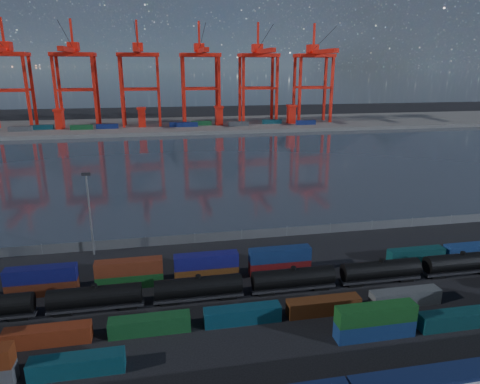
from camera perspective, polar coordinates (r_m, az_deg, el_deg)
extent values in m
plane|color=black|center=(67.64, 5.00, -15.34)|extent=(700.00, 700.00, 0.00)
plane|color=#2C3440|center=(164.90, -4.95, 3.88)|extent=(700.00, 700.00, 0.00)
cube|color=#514F4C|center=(267.93, -7.40, 8.83)|extent=(700.00, 70.00, 2.00)
cone|color=#1E2630|center=(1680.59, -3.74, 22.97)|extent=(1040.00, 1040.00, 460.00)
cone|color=#1E2630|center=(1773.01, 10.16, 21.12)|extent=(960.00, 960.00, 380.00)
cone|color=#1E2630|center=(1920.10, 20.46, 18.81)|extent=(840.00, 840.00, 300.00)
cube|color=#0F193A|center=(53.57, 28.15, -20.24)|extent=(25.76, 2.78, 0.52)
cube|color=#0D3945|center=(58.49, -20.87, -20.74)|extent=(11.10, 2.26, 2.40)
cube|color=navy|center=(63.71, 17.49, -17.02)|extent=(11.10, 2.26, 2.40)
cube|color=#144C1B|center=(62.45, 17.68, -15.17)|extent=(11.10, 2.26, 2.40)
cube|color=#0A3438|center=(69.99, 26.82, -14.90)|extent=(11.10, 2.26, 2.40)
cube|color=maroon|center=(65.01, -24.25, -17.06)|extent=(11.13, 2.26, 2.41)
cube|color=#13481F|center=(63.11, -11.93, -16.92)|extent=(11.13, 2.26, 2.41)
cube|color=#0D3546|center=(63.95, 0.34, -16.04)|extent=(11.13, 2.26, 2.41)
cube|color=#4E260F|center=(67.10, 11.08, -14.68)|extent=(11.13, 2.26, 2.41)
cube|color=#464A4C|center=(72.75, 21.15, -12.95)|extent=(11.13, 2.26, 2.41)
cube|color=#4C1E0F|center=(77.63, -24.81, -11.48)|extent=(11.01, 2.24, 2.39)
cube|color=#0F104D|center=(76.60, -25.02, -9.89)|extent=(11.01, 2.24, 2.39)
cube|color=#114219|center=(75.34, -14.45, -11.27)|extent=(11.01, 2.24, 2.39)
cube|color=maroon|center=(74.28, -14.58, -9.63)|extent=(11.01, 2.24, 2.39)
cube|color=#5A3112|center=(75.43, -4.48, -10.72)|extent=(11.01, 2.24, 2.39)
cube|color=navy|center=(74.38, -4.52, -9.08)|extent=(11.01, 2.24, 2.39)
cube|color=#5E0E0F|center=(77.76, 5.32, -9.87)|extent=(11.01, 2.24, 2.39)
cube|color=navy|center=(76.74, 5.36, -8.27)|extent=(11.01, 2.24, 2.39)
cube|color=#0B383A|center=(88.59, 22.41, -7.72)|extent=(11.01, 2.24, 2.39)
cube|color=navy|center=(95.47, 28.48, -6.77)|extent=(11.01, 2.24, 2.39)
cube|color=black|center=(72.90, -27.27, -14.48)|extent=(2.61, 1.88, 0.63)
cylinder|color=black|center=(69.48, -18.73, -13.01)|extent=(13.58, 3.03, 3.03)
cylinder|color=black|center=(68.70, -18.86, -11.79)|extent=(0.84, 0.84, 0.52)
cube|color=black|center=(70.29, -18.60, -14.20)|extent=(14.10, 2.09, 0.42)
cube|color=black|center=(71.35, -22.43, -14.53)|extent=(2.61, 1.88, 0.63)
cube|color=black|center=(69.95, -14.64, -14.40)|extent=(2.61, 1.88, 0.63)
cylinder|color=black|center=(68.86, -5.56, -12.42)|extent=(13.58, 3.03, 3.03)
cylinder|color=black|center=(68.07, -5.60, -11.19)|extent=(0.84, 0.84, 0.52)
cube|color=black|center=(69.67, -5.52, -13.63)|extent=(14.10, 2.09, 0.42)
cube|color=black|center=(69.71, -9.48, -14.17)|extent=(2.61, 1.88, 0.63)
cube|color=black|center=(70.37, -1.59, -13.62)|extent=(2.61, 1.88, 0.63)
cylinder|color=black|center=(71.66, 7.11, -11.26)|extent=(13.58, 3.03, 3.03)
cylinder|color=black|center=(70.91, 7.16, -10.06)|extent=(0.84, 0.84, 0.52)
cube|color=black|center=(72.45, 7.07, -12.43)|extent=(14.10, 2.09, 0.42)
cube|color=black|center=(71.47, 3.37, -13.14)|extent=(2.61, 1.88, 0.63)
cube|color=black|center=(74.11, 10.60, -12.26)|extent=(2.61, 1.88, 0.63)
cylinder|color=black|center=(77.53, 18.25, -9.77)|extent=(13.58, 3.03, 3.03)
cylinder|color=black|center=(76.83, 18.36, -8.65)|extent=(0.84, 0.84, 0.52)
cube|color=black|center=(78.26, 18.14, -10.88)|extent=(14.10, 2.09, 0.42)
cube|color=black|center=(76.40, 14.95, -11.64)|extent=(2.61, 1.88, 0.63)
cube|color=black|center=(80.71, 21.09, -10.65)|extent=(2.61, 1.88, 0.63)
cylinder|color=black|center=(85.83, 27.44, -8.26)|extent=(13.58, 3.03, 3.03)
cylinder|color=black|center=(85.20, 27.59, -7.24)|extent=(0.84, 0.84, 0.52)
cube|color=black|center=(86.48, 27.30, -9.27)|extent=(14.10, 2.09, 0.42)
cube|color=black|center=(83.94, 24.69, -10.01)|extent=(2.61, 1.88, 0.63)
cube|color=#595B5E|center=(91.54, 0.24, -5.76)|extent=(160.00, 0.06, 2.00)
cylinder|color=slate|center=(93.05, -24.90, -6.93)|extent=(0.12, 0.12, 2.20)
cylinder|color=slate|center=(91.03, -18.76, -6.75)|extent=(0.12, 0.12, 2.20)
cylinder|color=slate|center=(90.09, -12.42, -6.48)|extent=(0.12, 0.12, 2.20)
cylinder|color=slate|center=(90.25, -6.04, -6.12)|extent=(0.12, 0.12, 2.20)
cylinder|color=slate|center=(91.50, 0.24, -5.70)|extent=(0.12, 0.12, 2.20)
cylinder|color=slate|center=(93.82, 6.27, -5.23)|extent=(0.12, 0.12, 2.20)
cylinder|color=slate|center=(97.11, 11.94, -4.74)|extent=(0.12, 0.12, 2.20)
cylinder|color=slate|center=(101.29, 17.18, -4.24)|extent=(0.12, 0.12, 2.20)
cylinder|color=slate|center=(106.24, 21.97, -3.76)|extent=(0.12, 0.12, 2.20)
cylinder|color=slate|center=(111.88, 26.29, -3.29)|extent=(0.12, 0.12, 2.20)
cylinder|color=slate|center=(86.78, -19.34, -3.05)|extent=(0.36, 0.36, 16.00)
cube|color=black|center=(84.53, -19.86, 2.26)|extent=(1.60, 0.40, 0.60)
cube|color=red|center=(263.99, -26.47, 11.56)|extent=(1.49, 1.49, 42.03)
cube|color=red|center=(274.82, -25.87, 11.75)|extent=(1.49, 1.49, 42.03)
cube|color=red|center=(266.73, -28.69, 11.76)|extent=(20.55, 1.31, 1.31)
cube|color=red|center=(277.45, -28.01, 11.95)|extent=(20.55, 1.31, 1.31)
cube|color=red|center=(271.88, -28.90, 15.80)|extent=(23.35, 13.08, 2.05)
cube|color=red|center=(275.59, -28.79, 16.68)|extent=(5.60, 7.47, 4.67)
cube|color=red|center=(274.17, -29.12, 18.13)|extent=(1.12, 1.12, 14.94)
cube|color=red|center=(260.63, -23.35, 11.88)|extent=(1.49, 1.49, 42.03)
cube|color=red|center=(271.59, -22.87, 12.06)|extent=(1.49, 1.49, 42.03)
cube|color=red|center=(257.17, -18.78, 12.29)|extent=(1.49, 1.49, 42.03)
cube|color=red|center=(268.27, -18.48, 12.45)|extent=(1.49, 1.49, 42.03)
cube|color=red|center=(258.59, -21.13, 12.56)|extent=(20.55, 1.31, 1.31)
cube|color=red|center=(269.63, -20.73, 12.71)|extent=(20.55, 1.31, 1.31)
cube|color=red|center=(263.90, -21.36, 16.72)|extent=(23.35, 13.08, 2.05)
cube|color=red|center=(252.92, -21.85, 17.16)|extent=(2.80, 44.83, 2.33)
cube|color=red|center=(267.72, -21.32, 17.61)|extent=(5.60, 7.47, 4.67)
cube|color=red|center=(266.26, -21.55, 19.11)|extent=(1.12, 1.12, 14.94)
cylinder|color=black|center=(251.01, -22.11, 18.65)|extent=(0.22, 38.44, 12.68)
cube|color=red|center=(255.70, -15.50, 12.54)|extent=(1.49, 1.49, 42.03)
cube|color=red|center=(266.86, -15.33, 12.69)|extent=(1.49, 1.49, 42.03)
cube|color=red|center=(255.01, -10.79, 12.83)|extent=(1.49, 1.49, 42.03)
cube|color=red|center=(266.20, -10.81, 12.96)|extent=(1.49, 1.49, 42.03)
cube|color=red|center=(255.04, -13.18, 13.17)|extent=(20.55, 1.31, 1.31)
cube|color=red|center=(266.23, -13.11, 13.29)|extent=(20.55, 1.31, 1.31)
cube|color=red|center=(260.42, -13.42, 17.38)|extent=(23.35, 13.08, 2.05)
cube|color=red|center=(249.28, -13.55, 17.87)|extent=(2.80, 44.83, 2.33)
cube|color=red|center=(264.29, -13.46, 18.27)|extent=(5.60, 7.47, 4.67)
cube|color=red|center=(262.81, -13.58, 19.81)|extent=(1.12, 1.12, 14.94)
cylinder|color=black|center=(247.35, -13.67, 19.39)|extent=(0.22, 38.44, 12.68)
cube|color=red|center=(255.52, -7.47, 12.98)|extent=(1.49, 1.49, 42.03)
cube|color=red|center=(266.69, -7.63, 13.11)|extent=(1.49, 1.49, 42.03)
cube|color=red|center=(257.63, -2.78, 13.12)|extent=(1.49, 1.49, 42.03)
cube|color=red|center=(268.71, -3.13, 13.25)|extent=(1.49, 1.49, 42.03)
cube|color=red|center=(256.26, -5.13, 13.53)|extent=(20.55, 1.31, 1.31)
cube|color=red|center=(267.40, -5.39, 13.64)|extent=(20.55, 1.31, 1.31)
cube|color=red|center=(261.62, -5.37, 17.73)|extent=(23.35, 13.08, 2.05)
cube|color=red|center=(250.53, -5.11, 18.22)|extent=(2.80, 44.83, 2.33)
cube|color=red|center=(265.47, -5.48, 18.61)|extent=(5.60, 7.47, 4.67)
cube|color=red|center=(264.00, -5.48, 20.15)|extent=(1.12, 1.12, 14.94)
cylinder|color=black|center=(248.61, -5.09, 19.75)|extent=(0.22, 38.44, 12.68)
cube|color=red|center=(260.09, 0.46, 13.17)|extent=(1.49, 1.49, 42.03)
cube|color=red|center=(271.07, -0.02, 13.30)|extent=(1.49, 1.49, 42.03)
cube|color=red|center=(264.90, 4.94, 13.17)|extent=(1.49, 1.49, 42.03)
cube|color=red|center=(275.68, 4.29, 13.31)|extent=(1.49, 1.49, 42.03)
cube|color=red|center=(262.19, 2.72, 13.64)|extent=(20.55, 1.31, 1.31)
cube|color=red|center=(273.09, 2.16, 13.75)|extent=(20.55, 1.31, 1.31)
cube|color=red|center=(267.43, 2.48, 17.75)|extent=(23.35, 13.08, 2.05)
cube|color=red|center=(256.60, 3.10, 18.22)|extent=(2.80, 44.83, 2.33)
cube|color=red|center=(271.20, 2.30, 18.62)|extent=(5.60, 7.47, 4.67)
cube|color=red|center=(269.76, 2.42, 20.12)|extent=(1.12, 1.12, 14.94)
cylinder|color=black|center=(254.72, 3.25, 19.70)|extent=(0.22, 38.44, 12.68)
cube|color=red|center=(269.17, 7.98, 13.13)|extent=(1.49, 1.49, 42.03)
cube|color=red|center=(279.79, 7.23, 13.27)|extent=(1.49, 1.49, 42.03)
cube|color=red|center=(276.43, 12.12, 13.01)|extent=(1.49, 1.49, 42.03)
cube|color=red|center=(286.79, 11.24, 13.17)|extent=(1.49, 1.49, 42.03)
cube|color=red|center=(272.53, 10.10, 13.51)|extent=(20.55, 1.31, 1.31)
cube|color=red|center=(283.02, 9.28, 13.65)|extent=(20.55, 1.31, 1.31)
cube|color=red|center=(277.57, 9.88, 17.48)|extent=(23.35, 13.08, 2.05)
cube|color=red|center=(267.15, 10.78, 17.89)|extent=(2.80, 44.83, 2.33)
cube|color=red|center=(281.21, 9.64, 18.33)|extent=(5.60, 7.47, 4.67)
cube|color=red|center=(279.81, 9.85, 19.77)|extent=(1.12, 1.12, 14.94)
cylinder|color=black|center=(265.35, 11.04, 19.31)|extent=(0.22, 38.44, 12.68)
cube|color=navy|center=(252.52, -7.03, 8.92)|extent=(12.00, 2.44, 2.60)
cube|color=navy|center=(263.28, 8.76, 9.15)|extent=(12.00, 2.44, 2.60)
cube|color=navy|center=(253.65, -8.04, 8.91)|extent=(12.00, 2.44, 2.60)
cube|color=#0C3842|center=(263.32, -24.88, 7.84)|extent=(12.00, 2.44, 2.60)
cube|color=#3F4244|center=(261.35, -27.25, 7.49)|extent=(12.00, 2.44, 2.60)
cube|color=#3F4244|center=(254.32, -0.23, 9.09)|extent=(12.00, 2.44, 2.60)
cube|color=#144C23|center=(254.83, -20.37, 8.10)|extent=(12.00, 2.44, 2.60)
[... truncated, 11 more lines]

